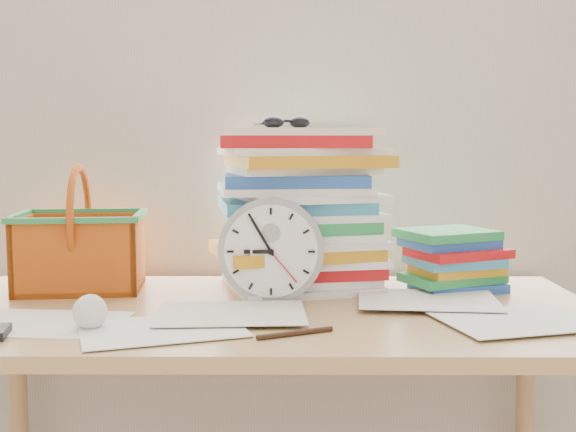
{
  "coord_description": "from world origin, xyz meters",
  "views": [
    {
      "loc": [
        0.05,
        0.11,
        1.1
      ],
      "look_at": [
        0.04,
        1.6,
        0.94
      ],
      "focal_mm": 45.0,
      "sensor_mm": 36.0,
      "label": 1
    }
  ],
  "objects_px": {
    "desk": "(267,342)",
    "clock": "(271,250)",
    "book_stack": "(452,260)",
    "basket": "(80,229)",
    "paper_stack": "(300,209)"
  },
  "relations": [
    {
      "from": "book_stack",
      "to": "basket",
      "type": "xyz_separation_m",
      "value": [
        -0.87,
        0.01,
        0.07
      ]
    },
    {
      "from": "desk",
      "to": "basket",
      "type": "height_order",
      "value": "basket"
    },
    {
      "from": "book_stack",
      "to": "paper_stack",
      "type": "bearing_deg",
      "value": 173.93
    },
    {
      "from": "clock",
      "to": "book_stack",
      "type": "relative_size",
      "value": 0.94
    },
    {
      "from": "book_stack",
      "to": "basket",
      "type": "distance_m",
      "value": 0.88
    },
    {
      "from": "desk",
      "to": "paper_stack",
      "type": "relative_size",
      "value": 3.7
    },
    {
      "from": "book_stack",
      "to": "desk",
      "type": "bearing_deg",
      "value": -157.71
    },
    {
      "from": "clock",
      "to": "book_stack",
      "type": "height_order",
      "value": "clock"
    },
    {
      "from": "clock",
      "to": "basket",
      "type": "height_order",
      "value": "basket"
    },
    {
      "from": "desk",
      "to": "clock",
      "type": "xyz_separation_m",
      "value": [
        0.01,
        0.06,
        0.19
      ]
    },
    {
      "from": "clock",
      "to": "book_stack",
      "type": "bearing_deg",
      "value": 15.75
    },
    {
      "from": "paper_stack",
      "to": "basket",
      "type": "bearing_deg",
      "value": -176.88
    },
    {
      "from": "book_stack",
      "to": "basket",
      "type": "relative_size",
      "value": 0.84
    },
    {
      "from": "desk",
      "to": "clock",
      "type": "distance_m",
      "value": 0.2
    },
    {
      "from": "desk",
      "to": "paper_stack",
      "type": "height_order",
      "value": "paper_stack"
    }
  ]
}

